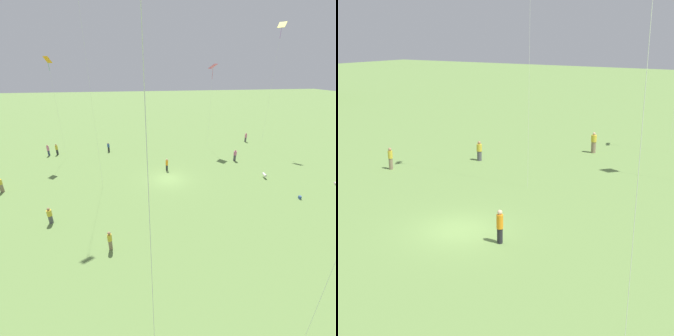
% 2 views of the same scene
% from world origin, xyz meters
% --- Properties ---
extents(ground_plane, '(240.00, 240.00, 0.00)m').
position_xyz_m(ground_plane, '(0.00, 0.00, 0.00)').
color(ground_plane, '#6B8E47').
extents(person_1, '(0.38, 0.38, 1.56)m').
position_xyz_m(person_1, '(8.24, -11.55, 0.77)').
color(person_1, '#232328').
rests_on(person_1, ground_plane).
extents(person_3, '(0.38, 0.38, 1.82)m').
position_xyz_m(person_3, '(17.44, -11.07, 0.92)').
color(person_3, '#333D5B').
rests_on(person_3, ground_plane).
extents(person_4, '(0.44, 0.44, 1.57)m').
position_xyz_m(person_4, '(11.74, 7.00, 0.76)').
color(person_4, '#4C4C51').
rests_on(person_4, ground_plane).
extents(person_5, '(0.48, 0.48, 1.77)m').
position_xyz_m(person_5, '(16.25, -11.36, 0.89)').
color(person_5, '#232328').
rests_on(person_5, ground_plane).
extents(person_6, '(0.33, 0.33, 1.69)m').
position_xyz_m(person_6, '(-0.17, -2.61, 0.86)').
color(person_6, '#232328').
rests_on(person_6, ground_plane).
extents(person_7, '(0.57, 0.57, 1.72)m').
position_xyz_m(person_7, '(-10.69, -4.49, 0.85)').
color(person_7, '#4C4C51').
rests_on(person_7, ground_plane).
extents(person_8, '(0.46, 0.46, 1.73)m').
position_xyz_m(person_8, '(-16.74, -13.22, 0.86)').
color(person_8, '#4C4C51').
rests_on(person_8, ground_plane).
extents(person_9, '(0.48, 0.48, 1.75)m').
position_xyz_m(person_9, '(18.89, 0.31, 0.86)').
color(person_9, '#847056').
rests_on(person_9, ground_plane).
extents(person_11, '(0.42, 0.42, 1.63)m').
position_xyz_m(person_11, '(6.23, 11.11, 0.82)').
color(person_11, '#847056').
rests_on(person_11, ground_plane).
extents(kite_0, '(1.16, 1.10, 14.13)m').
position_xyz_m(kite_0, '(14.56, -9.93, 13.18)').
color(kite_0, orange).
rests_on(kite_0, ground_plane).
extents(kite_5, '(1.66, 1.66, 13.33)m').
position_xyz_m(kite_5, '(-8.66, -11.33, 12.64)').
color(kite_5, '#E54C99').
rests_on(kite_5, ground_plane).
extents(kite_6, '(1.29, 1.34, 19.09)m').
position_xyz_m(kite_6, '(-19.07, -11.53, 17.87)').
color(kite_6, yellow).
rests_on(kite_6, ground_plane).
extents(dog_0, '(0.39, 0.89, 0.59)m').
position_xyz_m(dog_0, '(-12.00, 1.48, 0.40)').
color(dog_0, silver).
rests_on(dog_0, ground_plane).
extents(picnic_bag_0, '(0.26, 0.31, 0.32)m').
position_xyz_m(picnic_bag_0, '(-13.01, 6.76, 0.16)').
color(picnic_bag_0, '#33518C').
rests_on(picnic_bag_0, ground_plane).
extents(picnic_bag_1, '(0.49, 0.41, 0.28)m').
position_xyz_m(picnic_bag_1, '(-19.48, 4.54, 0.14)').
color(picnic_bag_1, beige).
rests_on(picnic_bag_1, ground_plane).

